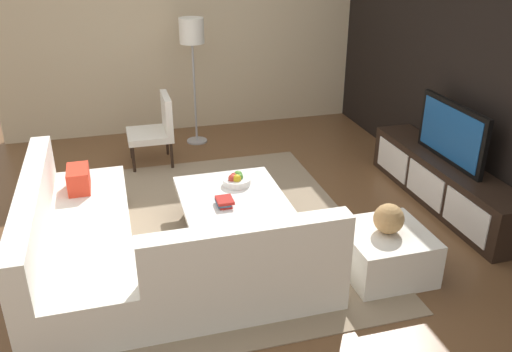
{
  "coord_description": "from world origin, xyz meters",
  "views": [
    {
      "loc": [
        4.4,
        -0.9,
        2.72
      ],
      "look_at": [
        -0.12,
        0.36,
        0.53
      ],
      "focal_mm": 37.52,
      "sensor_mm": 36.0,
      "label": 1
    }
  ],
  "objects": [
    {
      "name": "fruit_bowl",
      "position": [
        -0.28,
        0.2,
        0.43
      ],
      "size": [
        0.28,
        0.28,
        0.14
      ],
      "color": "silver",
      "rests_on": "coffee_table"
    },
    {
      "name": "side_wall_left",
      "position": [
        -3.2,
        0.2,
        1.4
      ],
      "size": [
        0.12,
        5.2,
        2.8
      ],
      "primitive_type": "cube",
      "color": "beige",
      "rests_on": "ground"
    },
    {
      "name": "ottoman",
      "position": [
        0.98,
        1.19,
        0.2
      ],
      "size": [
        0.7,
        0.7,
        0.4
      ],
      "primitive_type": "cube",
      "color": "white",
      "rests_on": "ground"
    },
    {
      "name": "media_console",
      "position": [
        0.0,
        2.4,
        0.25
      ],
      "size": [
        2.28,
        0.46,
        0.5
      ],
      "color": "black",
      "rests_on": "ground"
    },
    {
      "name": "ground_plane",
      "position": [
        0.0,
        0.0,
        0.0
      ],
      "size": [
        14.0,
        14.0,
        0.0
      ],
      "primitive_type": "plane",
      "color": "brown"
    },
    {
      "name": "accent_chair_near",
      "position": [
        -1.94,
        -0.41,
        0.49
      ],
      "size": [
        0.55,
        0.54,
        0.87
      ],
      "rotation": [
        0.0,
        0.0,
        0.06
      ],
      "color": "black",
      "rests_on": "ground"
    },
    {
      "name": "decorative_ball",
      "position": [
        0.98,
        1.19,
        0.53
      ],
      "size": [
        0.26,
        0.26,
        0.26
      ],
      "primitive_type": "sphere",
      "color": "#AD8451",
      "rests_on": "ottoman"
    },
    {
      "name": "area_rug",
      "position": [
        -0.1,
        0.0,
        0.01
      ],
      "size": [
        3.42,
        2.59,
        0.01
      ],
      "primitive_type": "cube",
      "color": "gray",
      "rests_on": "ground"
    },
    {
      "name": "coffee_table",
      "position": [
        -0.1,
        0.1,
        0.2
      ],
      "size": [
        1.06,
        0.98,
        0.38
      ],
      "color": "black",
      "rests_on": "ground"
    },
    {
      "name": "sectional_couch",
      "position": [
        0.52,
        -0.85,
        0.28
      ],
      "size": [
        2.34,
        2.41,
        0.83
      ],
      "color": "white",
      "rests_on": "ground"
    },
    {
      "name": "floor_lamp",
      "position": [
        -2.53,
        0.17,
        1.42
      ],
      "size": [
        0.32,
        0.32,
        1.68
      ],
      "color": "#A5A5AA",
      "rests_on": "ground"
    },
    {
      "name": "feature_wall_back",
      "position": [
        0.0,
        2.7,
        1.4
      ],
      "size": [
        6.4,
        0.12,
        2.8
      ],
      "primitive_type": "cube",
      "color": "black",
      "rests_on": "ground"
    },
    {
      "name": "book_stack",
      "position": [
        0.12,
        -0.01,
        0.42
      ],
      "size": [
        0.19,
        0.15,
        0.07
      ],
      "color": "maroon",
      "rests_on": "coffee_table"
    },
    {
      "name": "television",
      "position": [
        0.0,
        2.4,
        0.81
      ],
      "size": [
        1.08,
        0.06,
        0.63
      ],
      "color": "black",
      "rests_on": "media_console"
    }
  ]
}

